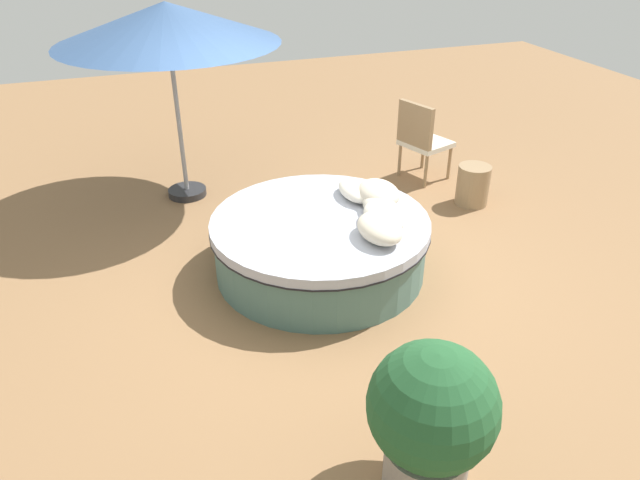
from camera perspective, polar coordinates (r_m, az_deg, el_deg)
ground_plane at (r=5.66m, az=-0.00°, el=-2.85°), size 16.00×16.00×0.00m
round_bed at (r=5.51m, az=-0.00°, el=-0.42°), size 2.00×2.00×0.54m
throw_pillow_0 at (r=5.06m, az=5.71°, el=1.10°), size 0.52×0.35×0.19m
throw_pillow_1 at (r=5.26m, az=6.08°, el=2.24°), size 0.51×0.32×0.19m
throw_pillow_2 at (r=5.45m, az=5.79°, el=3.12°), size 0.47×0.29×0.15m
throw_pillow_3 at (r=5.66m, az=5.56°, el=4.48°), size 0.50×0.38×0.21m
throw_pillow_4 at (r=5.76m, az=3.36°, el=4.74°), size 0.50×0.28×0.15m
patio_chair at (r=7.38m, az=9.60°, el=9.70°), size 0.65×0.64×0.98m
patio_umbrella at (r=6.67m, az=-14.37°, el=19.30°), size 2.33×2.33×2.15m
planter at (r=3.53m, az=10.56°, el=-16.15°), size 0.74×0.74×1.00m
side_table at (r=7.00m, az=14.35°, el=5.09°), size 0.37×0.37×0.46m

